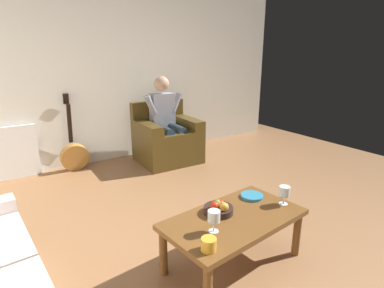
# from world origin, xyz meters

# --- Properties ---
(ground_plane) EXTENTS (6.76, 6.76, 0.00)m
(ground_plane) POSITION_xyz_m (0.00, 0.00, 0.00)
(ground_plane) COLOR #926440
(wall_back) EXTENTS (5.78, 0.06, 2.78)m
(wall_back) POSITION_xyz_m (0.00, -2.85, 1.39)
(wall_back) COLOR silver
(wall_back) RESTS_ON ground
(armchair) EXTENTS (0.85, 0.78, 0.86)m
(armchair) POSITION_xyz_m (-0.46, -2.28, 0.32)
(armchair) COLOR #4F3C17
(armchair) RESTS_ON ground
(person_seated) EXTENTS (0.61, 0.62, 1.23)m
(person_seated) POSITION_xyz_m (-0.46, -2.27, 0.66)
(person_seated) COLOR #9295A1
(person_seated) RESTS_ON ground
(coffee_table) EXTENTS (1.10, 0.68, 0.40)m
(coffee_table) POSITION_xyz_m (0.27, 0.07, 0.35)
(coffee_table) COLOR brown
(coffee_table) RESTS_ON ground
(guitar) EXTENTS (0.37, 0.23, 1.05)m
(guitar) POSITION_xyz_m (0.78, -2.64, 0.23)
(guitar) COLOR #B97D38
(guitar) RESTS_ON ground
(radiator) EXTENTS (0.54, 0.06, 0.68)m
(radiator) POSITION_xyz_m (1.46, -2.78, 0.34)
(radiator) COLOR white
(radiator) RESTS_ON ground
(wine_glass_near) EXTENTS (0.09, 0.09, 0.15)m
(wine_glass_near) POSITION_xyz_m (-0.18, 0.13, 0.51)
(wine_glass_near) COLOR silver
(wine_glass_near) RESTS_ON coffee_table
(wine_glass_far) EXTENTS (0.09, 0.09, 0.16)m
(wine_glass_far) POSITION_xyz_m (0.52, 0.14, 0.51)
(wine_glass_far) COLOR silver
(wine_glass_far) RESTS_ON coffee_table
(fruit_bowl) EXTENTS (0.22, 0.22, 0.11)m
(fruit_bowl) POSITION_xyz_m (0.34, -0.04, 0.45)
(fruit_bowl) COLOR #2F1D1C
(fruit_bowl) RESTS_ON coffee_table
(decorative_dish) EXTENTS (0.19, 0.19, 0.02)m
(decorative_dish) POSITION_xyz_m (-0.06, -0.09, 0.42)
(decorative_dish) COLOR teal
(decorative_dish) RESTS_ON coffee_table
(candle_jar) EXTENTS (0.10, 0.10, 0.08)m
(candle_jar) POSITION_xyz_m (0.67, 0.28, 0.45)
(candle_jar) COLOR gold
(candle_jar) RESTS_ON coffee_table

